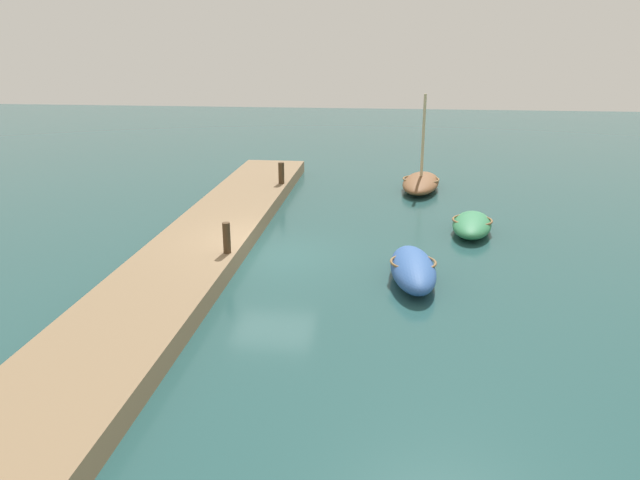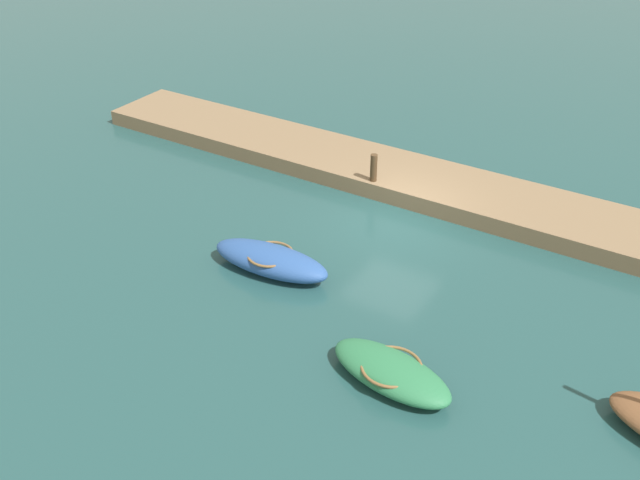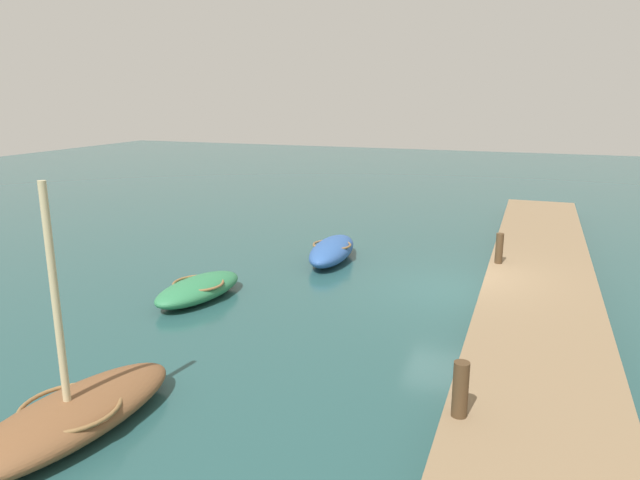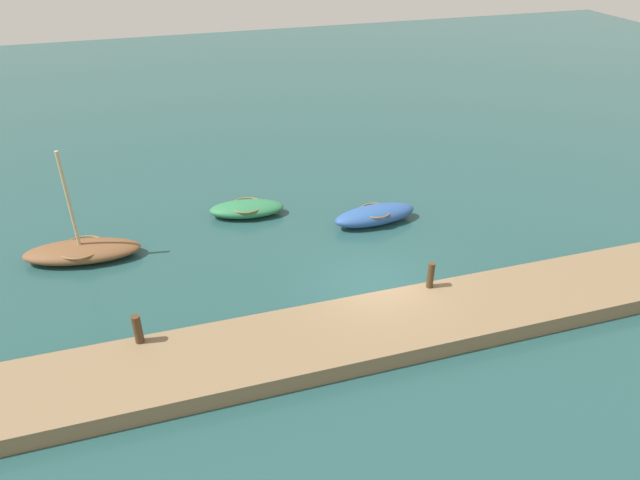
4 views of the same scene
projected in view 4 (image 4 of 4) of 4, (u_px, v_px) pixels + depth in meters
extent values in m
plane|color=#234C4C|center=(377.00, 289.00, 19.05)|extent=(84.00, 84.00, 0.00)
cube|color=#846B4C|center=(405.00, 324.00, 17.13)|extent=(25.01, 2.81, 0.53)
ellipsoid|color=#2D7A4C|center=(247.00, 209.00, 23.25)|extent=(3.13, 1.73, 0.59)
torus|color=olive|center=(247.00, 205.00, 23.17)|extent=(1.55, 1.55, 0.07)
ellipsoid|color=#2D569E|center=(375.00, 215.00, 22.67)|extent=(3.44, 1.42, 0.72)
torus|color=olive|center=(375.00, 211.00, 22.57)|extent=(1.34, 1.34, 0.07)
ellipsoid|color=brown|center=(82.00, 251.00, 20.48)|extent=(4.19, 2.04, 0.61)
torus|color=olive|center=(81.00, 247.00, 20.40)|extent=(1.78, 1.78, 0.07)
cylinder|color=#C6B284|center=(69.00, 201.00, 19.45)|extent=(0.12, 0.12, 3.60)
cylinder|color=#47331E|center=(138.00, 329.00, 15.82)|extent=(0.24, 0.24, 0.88)
cylinder|color=#47331E|center=(431.00, 275.00, 18.04)|extent=(0.22, 0.22, 0.89)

